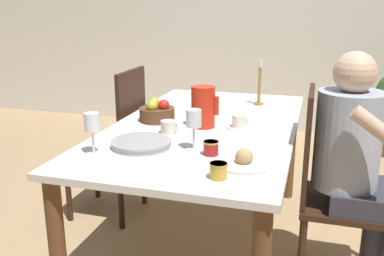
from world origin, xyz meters
TOP-DOWN VIEW (x-y plane):
  - ground_plane at (0.00, 0.00)m, footprint 20.00×20.00m
  - wall_back at (0.00, 2.59)m, footprint 10.00×0.06m
  - dining_table at (0.00, 0.00)m, footprint 0.95×1.75m
  - chair_person_side at (0.65, -0.10)m, footprint 0.42×0.42m
  - chair_opposite at (-0.65, 0.23)m, footprint 0.42×0.42m
  - person_seated at (0.75, -0.14)m, footprint 0.39×0.41m
  - red_pitcher at (0.00, -0.06)m, footprint 0.15×0.12m
  - wine_glass_water at (-0.34, -0.60)m, footprint 0.07×0.07m
  - wine_glass_juice at (0.06, -0.43)m, footprint 0.07×0.07m
  - teacup_near_person at (-0.13, -0.24)m, footprint 0.12×0.12m
  - teacup_across at (0.19, -0.03)m, footprint 0.12×0.12m
  - serving_tray at (-0.18, -0.45)m, footprint 0.27×0.27m
  - bread_plate at (0.30, -0.55)m, footprint 0.22×0.22m
  - jam_jar_amber at (0.23, -0.71)m, footprint 0.07×0.07m
  - jam_jar_red at (0.15, -0.47)m, footprint 0.07×0.07m
  - fruit_bowl at (-0.27, -0.02)m, footprint 0.19×0.19m
  - candlestick_tall at (0.21, 0.54)m, footprint 0.06×0.06m

SIDE VIEW (x-z plane):
  - ground_plane at x=0.00m, z-range 0.00..0.00m
  - chair_person_side at x=0.65m, z-range 0.01..0.99m
  - chair_opposite at x=-0.65m, z-range 0.01..0.99m
  - dining_table at x=0.00m, z-range 0.27..1.02m
  - person_seated at x=0.75m, z-range 0.10..1.27m
  - serving_tray at x=-0.18m, z-range 0.74..0.77m
  - bread_plate at x=0.30m, z-range 0.72..0.79m
  - teacup_near_person at x=-0.13m, z-range 0.74..0.81m
  - teacup_across at x=0.19m, z-range 0.74..0.81m
  - jam_jar_amber at x=0.23m, z-range 0.74..0.80m
  - jam_jar_red at x=0.15m, z-range 0.74..0.80m
  - fruit_bowl at x=-0.27m, z-range 0.73..0.85m
  - red_pitcher at x=0.00m, z-range 0.74..0.96m
  - candlestick_tall at x=0.21m, z-range 0.71..1.00m
  - wine_glass_juice at x=0.06m, z-range 0.78..0.96m
  - wine_glass_water at x=-0.34m, z-range 0.78..0.96m
  - wall_back at x=0.00m, z-range 0.00..2.60m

